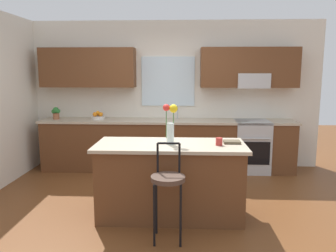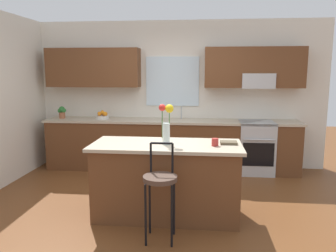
{
  "view_description": "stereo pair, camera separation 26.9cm",
  "coord_description": "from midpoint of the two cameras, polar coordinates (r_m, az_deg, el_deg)",
  "views": [
    {
      "loc": [
        0.29,
        -4.19,
        1.79
      ],
      "look_at": [
        0.07,
        0.55,
        1.0
      ],
      "focal_mm": 35.42,
      "sensor_mm": 36.0,
      "label": 1
    },
    {
      "loc": [
        0.56,
        -4.17,
        1.79
      ],
      "look_at": [
        0.07,
        0.55,
        1.0
      ],
      "focal_mm": 35.42,
      "sensor_mm": 36.0,
      "label": 2
    }
  ],
  "objects": [
    {
      "name": "cookbook",
      "position": [
        4.08,
        12.26,
        -2.84
      ],
      "size": [
        0.2,
        0.15,
        0.03
      ],
      "primitive_type": "cube",
      "color": "brown",
      "rests_on": "kitchen_island"
    },
    {
      "name": "bar_stool_near",
      "position": [
        3.51,
        0.88,
        -9.75
      ],
      "size": [
        0.36,
        0.36,
        1.04
      ],
      "color": "black",
      "rests_on": "ground"
    },
    {
      "name": "potted_plant_small",
      "position": [
        6.42,
        -16.65,
        2.35
      ],
      "size": [
        0.17,
        0.11,
        0.22
      ],
      "color": "#9E5B3D",
      "rests_on": "counter_run"
    },
    {
      "name": "counter_run",
      "position": [
        6.04,
        1.79,
        -3.23
      ],
      "size": [
        4.56,
        0.64,
        0.92
      ],
      "color": "brown",
      "rests_on": "ground"
    },
    {
      "name": "flower_vase",
      "position": [
        3.92,
        1.68,
        0.51
      ],
      "size": [
        0.18,
        0.11,
        0.48
      ],
      "color": "silver",
      "rests_on": "kitchen_island"
    },
    {
      "name": "back_wall_assembly",
      "position": [
        6.19,
        2.29,
        6.82
      ],
      "size": [
        5.6,
        0.5,
        2.7
      ],
      "color": "silver",
      "rests_on": "ground"
    },
    {
      "name": "oven_range",
      "position": [
        6.1,
        16.08,
        -3.53
      ],
      "size": [
        0.6,
        0.64,
        0.92
      ],
      "color": "#B7BABC",
      "rests_on": "ground"
    },
    {
      "name": "sink_faucet",
      "position": [
        6.07,
        3.6,
        2.52
      ],
      "size": [
        0.02,
        0.13,
        0.23
      ],
      "color": "#B7BABC",
      "rests_on": "counter_run"
    },
    {
      "name": "kitchen_island",
      "position": [
        4.13,
        1.63,
        -9.27
      ],
      "size": [
        1.81,
        0.79,
        0.92
      ],
      "color": "brown",
      "rests_on": "ground"
    },
    {
      "name": "fruit_bowl_oranges",
      "position": [
        6.18,
        -9.98,
        1.69
      ],
      "size": [
        0.24,
        0.24,
        0.16
      ],
      "color": "silver",
      "rests_on": "counter_run"
    },
    {
      "name": "ground_plane",
      "position": [
        4.57,
        0.14,
        -13.62
      ],
      "size": [
        14.0,
        14.0,
        0.0
      ],
      "primitive_type": "plane",
      "color": "brown"
    },
    {
      "name": "mug_ceramic",
      "position": [
        3.94,
        10.04,
        -2.77
      ],
      "size": [
        0.08,
        0.08,
        0.09
      ],
      "primitive_type": "cylinder",
      "color": "#A52D28",
      "rests_on": "kitchen_island"
    }
  ]
}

